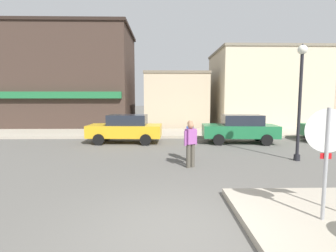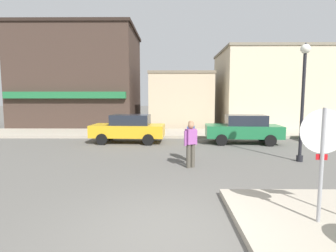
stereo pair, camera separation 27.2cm
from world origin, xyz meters
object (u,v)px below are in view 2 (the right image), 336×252
object	(u,v)px
pedestrian_crossing_far	(191,139)
stop_sign	(322,150)
lamp_post	(303,85)
parked_car_second	(243,129)
pedestrian_crossing_near	(191,144)
parked_car_nearest	(129,128)

from	to	relation	value
pedestrian_crossing_far	stop_sign	bearing A→B (deg)	-69.60
lamp_post	parked_car_second	bearing A→B (deg)	104.21
pedestrian_crossing_near	pedestrian_crossing_far	world-z (taller)	same
parked_car_second	parked_car_nearest	bearing A→B (deg)	178.24
lamp_post	parked_car_nearest	world-z (taller)	lamp_post
pedestrian_crossing_near	pedestrian_crossing_far	bearing A→B (deg)	85.19
pedestrian_crossing_far	parked_car_nearest	bearing A→B (deg)	125.49
parked_car_nearest	parked_car_second	world-z (taller)	same
pedestrian_crossing_far	lamp_post	bearing A→B (deg)	0.13
stop_sign	lamp_post	xyz separation A→B (m)	(2.28, 5.35, 1.44)
lamp_post	pedestrian_crossing_far	size ratio (longest dim) A/B	2.82
parked_car_second	pedestrian_crossing_near	xyz separation A→B (m)	(-3.29, -5.10, 0.06)
pedestrian_crossing_far	parked_car_second	bearing A→B (deg)	52.42
lamp_post	stop_sign	bearing A→B (deg)	-113.08
parked_car_nearest	pedestrian_crossing_near	world-z (taller)	pedestrian_crossing_near
stop_sign	parked_car_nearest	bearing A→B (deg)	117.72
parked_car_nearest	lamp_post	bearing A→B (deg)	-30.56
pedestrian_crossing_near	stop_sign	bearing A→B (deg)	-64.97
stop_sign	lamp_post	world-z (taller)	lamp_post
stop_sign	pedestrian_crossing_near	world-z (taller)	stop_sign
parked_car_nearest	stop_sign	bearing A→B (deg)	-62.28
lamp_post	parked_car_nearest	bearing A→B (deg)	149.44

